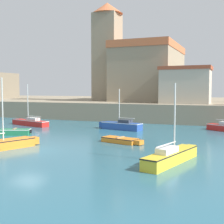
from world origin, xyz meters
TOP-DOWN VIEW (x-y plane):
  - ground_plane at (0.00, 0.00)m, footprint 200.00×200.00m
  - quay_seawall at (0.00, 41.57)m, footprint 120.00×40.00m
  - sailboat_yellow_0 at (11.20, 0.05)m, footprint 2.60×6.48m
  - sailboat_blue_1 at (2.43, 14.36)m, footprint 5.56×2.33m
  - dinghy_green_3 at (-6.53, 6.24)m, footprint 3.83×2.41m
  - sailboat_orange_4 at (-2.22, -0.56)m, footprint 3.40×6.43m
  - sailboat_red_5 at (-9.98, 13.69)m, footprint 6.55×2.79m
  - dinghy_orange_6 at (5.57, 5.96)m, footprint 4.07×2.19m
  - church at (-1.35, 35.05)m, footprint 15.25×15.90m
  - harbor_shed_near_wharf at (8.00, 26.05)m, footprint 7.25×4.48m

SIDE VIEW (x-z plane):
  - ground_plane at x=0.00m, z-range 0.00..0.00m
  - dinghy_orange_6 at x=5.57m, z-range -0.01..0.51m
  - dinghy_green_3 at x=-6.53m, z-range -0.01..0.67m
  - sailboat_orange_4 at x=-2.22m, z-range -2.43..3.24m
  - sailboat_red_5 at x=-9.98m, z-range -2.24..3.14m
  - sailboat_yellow_0 at x=11.20m, z-range -2.10..3.06m
  - sailboat_blue_1 at x=2.43m, z-range -1.88..2.89m
  - quay_seawall at x=0.00m, z-range 0.00..2.66m
  - harbor_shed_near_wharf at x=8.00m, z-range 2.68..8.00m
  - church at x=-1.35m, z-range -0.31..17.30m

